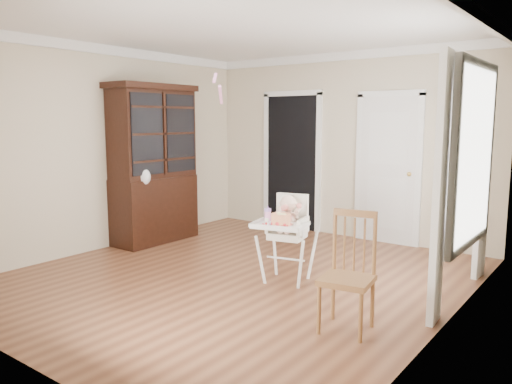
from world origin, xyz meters
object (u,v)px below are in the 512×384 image
Objects in this scene: high_chair at (287,228)px; china_cabinet at (154,164)px; sippy_cup at (268,214)px; dining_chair at (348,276)px; cake at (281,219)px.

china_cabinet is at bearing 158.10° from high_chair.
dining_chair is (1.24, -0.60, -0.28)m from sippy_cup.
cake is 0.26× the size of dining_chair.
china_cabinet reaches higher than sippy_cup.
sippy_cup is at bearing -12.62° from china_cabinet.
china_cabinet is at bearing 166.66° from cake.
dining_chair is at bearing -26.89° from cake.
dining_chair is (1.09, -0.74, -0.13)m from high_chair.
sippy_cup is 0.17× the size of dining_chair.
sippy_cup is at bearing 159.27° from cake.
sippy_cup is 2.45m from china_cabinet.
china_cabinet is 3.83m from dining_chair.
sippy_cup is (-0.15, -0.14, 0.15)m from high_chair.
sippy_cup is 0.08× the size of china_cabinet.
cake is at bearing 144.15° from dining_chair.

